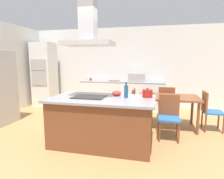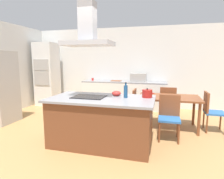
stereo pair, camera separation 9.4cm
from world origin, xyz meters
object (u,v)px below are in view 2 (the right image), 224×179
dining_table (169,100)px  cutting_board (116,81)px  chair_at_left_end (130,104)px  cooktop (89,97)px  range_hood (88,32)px  olive_oil_bottle (126,91)px  chair_facing_back_wall (168,101)px  tea_kettle (147,93)px  coffee_mug_red (93,79)px  countertop_microwave (138,78)px  chair_at_right_end (211,109)px  mixing_bowl (116,93)px  chair_facing_island (169,114)px  wall_oven_stack (47,74)px

dining_table → cutting_board: bearing=135.3°
dining_table → chair_at_left_end: bearing=180.0°
cooktop → chair_at_left_end: size_ratio=0.67×
range_hood → chair_at_left_end: bearing=65.5°
olive_oil_bottle → chair_facing_back_wall: size_ratio=0.32×
tea_kettle → coffee_mug_red: bearing=128.5°
countertop_microwave → range_hood: (-0.58, -2.88, 1.06)m
chair_at_right_end → dining_table: bearing=-180.0°
mixing_bowl → coffee_mug_red: bearing=119.6°
chair_facing_island → chair_at_right_end: bearing=36.0°
chair_facing_island → range_hood: bearing=-158.0°
wall_oven_stack → dining_table: 4.39m
countertop_microwave → coffee_mug_red: size_ratio=5.56×
dining_table → range_hood: range_hood is taller
mixing_bowl → dining_table: size_ratio=0.13×
olive_oil_bottle → coffee_mug_red: (-1.69, 2.75, -0.08)m
coffee_mug_red → olive_oil_bottle: bearing=-58.4°
cutting_board → dining_table: cutting_board is taller
mixing_bowl → wall_oven_stack: bearing=142.6°
olive_oil_bottle → dining_table: size_ratio=0.20×
dining_table → chair_at_right_end: size_ratio=1.57×
mixing_bowl → chair_at_left_end: size_ratio=0.20×
dining_table → chair_at_left_end: size_ratio=1.57×
tea_kettle → cutting_board: size_ratio=0.71×
cooktop → countertop_microwave: bearing=78.7°
chair_facing_island → range_hood: range_hood is taller
chair_facing_island → chair_at_left_end: bearing=144.0°
cutting_board → tea_kettle: bearing=-65.0°
olive_oil_bottle → dining_table: 1.45m
cooktop → range_hood: range_hood is taller
mixing_bowl → chair_facing_island: size_ratio=0.20×
coffee_mug_red → range_hood: range_hood is taller
chair_at_left_end → coffee_mug_red: bearing=134.8°
wall_oven_stack → olive_oil_bottle: bearing=-37.1°
cooktop → mixing_bowl: (0.47, 0.26, 0.04)m
countertop_microwave → tea_kettle: bearing=-79.4°
chair_facing_island → chair_at_left_end: size_ratio=1.00×
mixing_bowl → olive_oil_bottle: bearing=-33.7°
wall_oven_stack → chair_at_right_end: 5.28m
chair_at_right_end → chair_at_left_end: (-1.83, 0.00, 0.00)m
cooktop → chair_facing_island: bearing=22.0°
chair_at_right_end → range_hood: size_ratio=0.99×
tea_kettle → chair_at_right_end: tea_kettle is taller
olive_oil_bottle → chair_at_right_end: size_ratio=0.32×
olive_oil_bottle → coffee_mug_red: 3.23m
mixing_bowl → tea_kettle: bearing=-0.9°
olive_oil_bottle → cutting_board: olive_oil_bottle is taller
tea_kettle → dining_table: 1.15m
coffee_mug_red → dining_table: bearing=-32.5°
cooktop → chair_facing_island: (1.50, 0.60, -0.40)m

